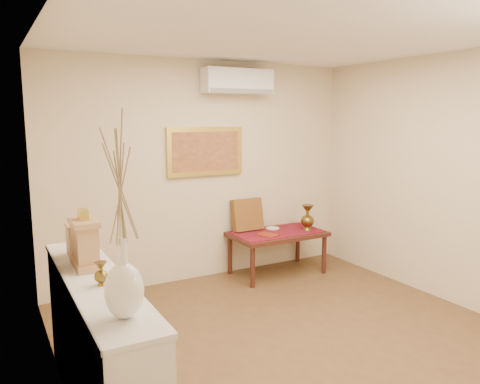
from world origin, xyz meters
TOP-DOWN VIEW (x-y plane):
  - floor at (0.00, 0.00)m, footprint 4.50×4.50m
  - ceiling at (0.00, 0.00)m, footprint 4.50×4.50m
  - wall_back at (0.00, 2.25)m, footprint 4.00×0.02m
  - wall_left at (-2.00, 0.00)m, footprint 0.02×4.50m
  - wall_right at (2.00, 0.00)m, footprint 0.02×4.50m
  - white_vase at (-1.82, -0.71)m, footprint 0.20×0.20m
  - candlestick at (-1.82, -0.50)m, footprint 0.09×0.09m
  - brass_urn_small at (-1.82, -0.16)m, footprint 0.09×0.09m
  - table_cloth at (0.85, 1.88)m, footprint 1.14×0.59m
  - brass_urn_tall at (1.26, 1.79)m, footprint 0.18×0.18m
  - plate at (0.89, 2.05)m, footprint 0.18×0.18m
  - menu at (0.64, 1.78)m, footprint 0.24×0.29m
  - cushion at (0.55, 2.14)m, footprint 0.42×0.18m
  - display_ledge at (-1.82, 0.00)m, footprint 0.37×2.02m
  - mantel_clock at (-1.83, 0.27)m, footprint 0.17×0.36m
  - wooden_chest at (-1.82, 0.57)m, footprint 0.16×0.21m
  - low_table at (0.85, 1.88)m, footprint 1.20×0.70m
  - painting at (0.00, 2.22)m, footprint 1.00×0.06m
  - ac_unit at (0.40, 2.12)m, footprint 0.90×0.25m

SIDE VIEW (x-z plane):
  - floor at x=0.00m, z-range 0.00..0.00m
  - low_table at x=0.85m, z-range 0.21..0.76m
  - display_ledge at x=-1.82m, z-range 0.00..0.98m
  - table_cloth at x=0.85m, z-range 0.55..0.56m
  - plate at x=0.89m, z-range 0.56..0.57m
  - menu at x=0.64m, z-range 0.56..0.57m
  - brass_urn_tall at x=1.26m, z-range 0.56..0.96m
  - cushion at x=0.55m, z-range 0.55..0.98m
  - candlestick at x=-1.82m, z-range 0.98..1.17m
  - brass_urn_small at x=-1.82m, z-range 0.98..1.18m
  - wooden_chest at x=-1.82m, z-range 0.98..1.22m
  - mantel_clock at x=-1.83m, z-range 0.95..1.36m
  - wall_back at x=0.00m, z-range 0.00..2.70m
  - wall_left at x=-2.00m, z-range 0.00..2.70m
  - wall_right at x=2.00m, z-range 0.00..2.70m
  - white_vase at x=-1.82m, z-range 0.98..2.06m
  - painting at x=0.00m, z-range 1.30..1.90m
  - ac_unit at x=0.40m, z-range 2.30..2.60m
  - ceiling at x=0.00m, z-range 2.70..2.70m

